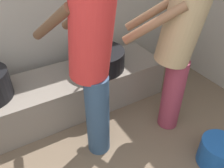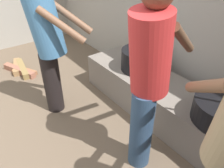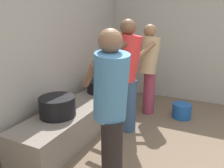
{
  "view_description": "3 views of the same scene",
  "coord_description": "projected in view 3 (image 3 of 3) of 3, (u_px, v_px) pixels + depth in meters",
  "views": [
    {
      "loc": [
        0.23,
        -0.04,
        1.75
      ],
      "look_at": [
        0.91,
        1.14,
        0.77
      ],
      "focal_mm": 36.97,
      "sensor_mm": 36.0,
      "label": 1
    },
    {
      "loc": [
        1.81,
        0.2,
        1.8
      ],
      "look_at": [
        0.61,
        1.1,
        0.82
      ],
      "focal_mm": 35.97,
      "sensor_mm": 36.0,
      "label": 2
    },
    {
      "loc": [
        -1.97,
        0.2,
        1.61
      ],
      "look_at": [
        0.99,
        1.61,
        0.65
      ],
      "focal_mm": 34.82,
      "sensor_mm": 36.0,
      "label": 3
    }
  ],
  "objects": [
    {
      "name": "cook_in_blue_shirt",
      "position": [
        111.0,
        105.0,
        1.94
      ],
      "size": [
        0.69,
        0.68,
        1.55
      ],
      "color": "black",
      "rests_on": "ground_plane"
    },
    {
      "name": "cooking_pot_secondary",
      "position": [
        57.0,
        106.0,
        2.77
      ],
      "size": [
        0.46,
        0.46,
        0.26
      ],
      "color": "black",
      "rests_on": "hearth_ledge"
    },
    {
      "name": "hearth_ledge",
      "position": [
        84.0,
        115.0,
        3.35
      ],
      "size": [
        2.5,
        0.6,
        0.42
      ],
      "primitive_type": "cube",
      "color": "slate",
      "rests_on": "ground_plane"
    },
    {
      "name": "cook_in_red_shirt",
      "position": [
        128.0,
        70.0,
        3.05
      ],
      "size": [
        0.51,
        0.74,
        1.63
      ],
      "color": "navy",
      "rests_on": "ground_plane"
    },
    {
      "name": "cook_in_tan_shirt",
      "position": [
        149.0,
        65.0,
        3.68
      ],
      "size": [
        0.71,
        0.65,
        1.55
      ],
      "color": "#8C3347",
      "rests_on": "ground_plane"
    },
    {
      "name": "bucket_blue_plastic",
      "position": [
        182.0,
        111.0,
        3.71
      ],
      "size": [
        0.31,
        0.31,
        0.25
      ],
      "primitive_type": "cylinder",
      "color": "#194C99",
      "rests_on": "ground_plane"
    },
    {
      "name": "block_enclosure_rear",
      "position": [
        20.0,
        60.0,
        2.76
      ],
      "size": [
        5.63,
        0.2,
        2.23
      ],
      "primitive_type": "cube",
      "color": "#9E998E",
      "rests_on": "ground_plane"
    },
    {
      "name": "cooking_pot_main",
      "position": [
        102.0,
        86.0,
        3.73
      ],
      "size": [
        0.53,
        0.53,
        0.66
      ],
      "color": "black",
      "rests_on": "hearth_ledge"
    }
  ]
}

